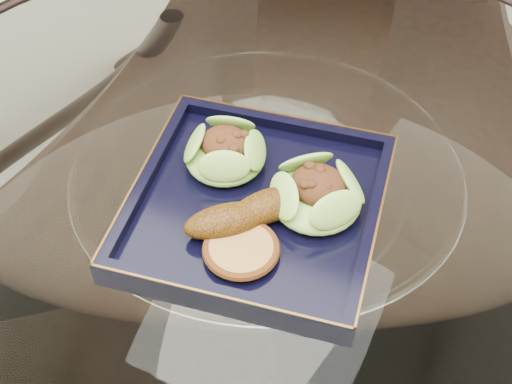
% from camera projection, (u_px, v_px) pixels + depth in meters
% --- Properties ---
extents(dining_table, '(1.13, 1.13, 0.77)m').
position_uv_depth(dining_table, '(265.00, 284.00, 0.93)').
color(dining_table, white).
rests_on(dining_table, ground).
extents(dining_chair, '(0.55, 0.55, 1.06)m').
position_uv_depth(dining_chair, '(316.00, 85.00, 1.21)').
color(dining_chair, black).
rests_on(dining_chair, ground).
extents(navy_plate, '(0.31, 0.31, 0.02)m').
position_uv_depth(navy_plate, '(256.00, 210.00, 0.79)').
color(navy_plate, black).
rests_on(navy_plate, dining_table).
extents(lettuce_wrap_left, '(0.10, 0.10, 0.03)m').
position_uv_depth(lettuce_wrap_left, '(225.00, 153.00, 0.81)').
color(lettuce_wrap_left, '#66A931').
rests_on(lettuce_wrap_left, navy_plate).
extents(lettuce_wrap_right, '(0.13, 0.13, 0.04)m').
position_uv_depth(lettuce_wrap_right, '(317.00, 196.00, 0.77)').
color(lettuce_wrap_right, '#62AB31').
rests_on(lettuce_wrap_right, navy_plate).
extents(roasted_plantain, '(0.15, 0.16, 0.03)m').
position_uv_depth(roasted_plantain, '(269.00, 206.00, 0.76)').
color(roasted_plantain, '#61390A').
rests_on(roasted_plantain, navy_plate).
extents(crumb_patty, '(0.09, 0.09, 0.01)m').
position_uv_depth(crumb_patty, '(241.00, 250.00, 0.73)').
color(crumb_patty, '#B7803D').
rests_on(crumb_patty, navy_plate).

